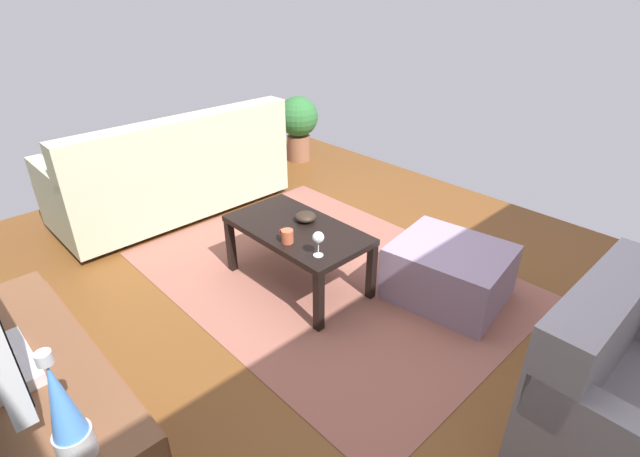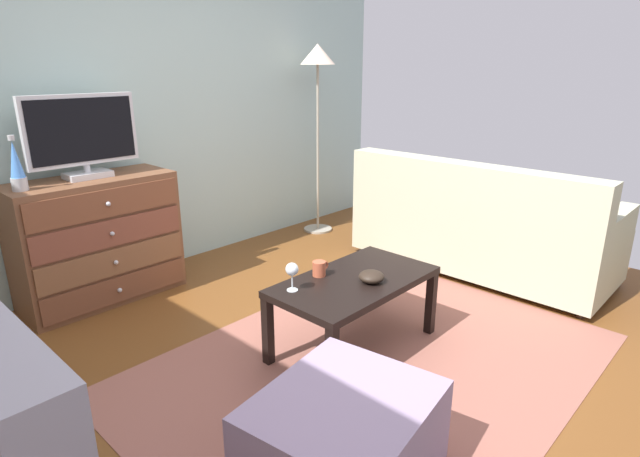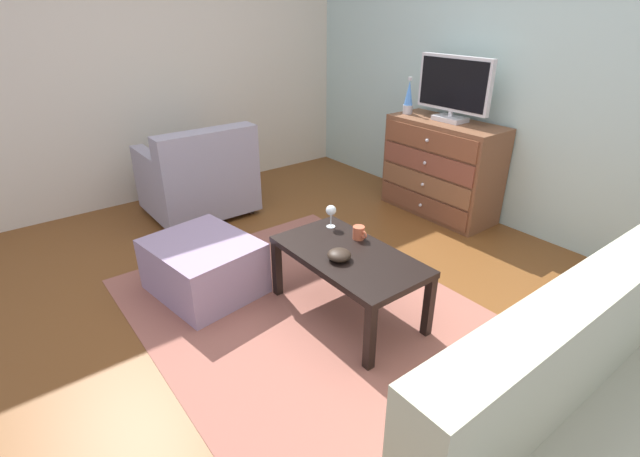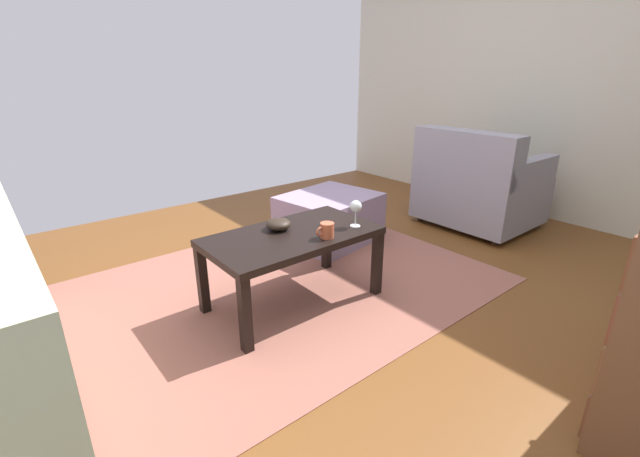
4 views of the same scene
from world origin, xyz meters
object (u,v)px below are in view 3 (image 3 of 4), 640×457
at_px(coffee_table, 349,261).
at_px(wine_glass, 331,211).
at_px(lava_lamp, 409,98).
at_px(couch_large, 634,433).
at_px(bowl_decorative, 339,255).
at_px(mug, 359,233).
at_px(dresser, 441,168).
at_px(ottoman, 204,267).
at_px(armchair, 199,179).
at_px(tv, 454,87).

relative_size(coffee_table, wine_glass, 6.15).
distance_m(lava_lamp, couch_large, 3.23).
bearing_deg(bowl_decorative, mug, 115.63).
xyz_separation_m(coffee_table, wine_glass, (-0.35, 0.14, 0.17)).
height_order(bowl_decorative, couch_large, couch_large).
relative_size(dresser, couch_large, 0.54).
bearing_deg(coffee_table, ottoman, -142.67).
distance_m(wine_glass, armchair, 1.70).
xyz_separation_m(dresser, ottoman, (-0.10, -2.33, -0.25)).
height_order(tv, lava_lamp, tv).
bearing_deg(coffee_table, armchair, -178.02).
bearing_deg(dresser, tv, 72.91).
distance_m(dresser, mug, 1.66).
xyz_separation_m(lava_lamp, ottoman, (0.33, -2.29, -0.82)).
relative_size(armchair, ottoman, 1.27).
height_order(mug, ottoman, mug).
bearing_deg(bowl_decorative, tv, 111.14).
height_order(lava_lamp, ottoman, lava_lamp).
height_order(wine_glass, mug, wine_glass).
relative_size(couch_large, armchair, 2.21).
xyz_separation_m(coffee_table, mug, (-0.11, 0.17, 0.10)).
height_order(lava_lamp, bowl_decorative, lava_lamp).
relative_size(tv, couch_large, 0.37).
distance_m(mug, armchair, 1.94).
bearing_deg(couch_large, ottoman, -164.70).
bearing_deg(wine_glass, tv, 101.86).
xyz_separation_m(tv, lava_lamp, (-0.43, -0.07, -0.14)).
relative_size(dresser, coffee_table, 1.09).
distance_m(tv, ottoman, 2.55).
bearing_deg(mug, wine_glass, -172.56).
bearing_deg(dresser, armchair, -126.47).
relative_size(lava_lamp, bowl_decorative, 2.32).
bearing_deg(armchair, coffee_table, 1.98).
height_order(wine_glass, ottoman, wine_glass).
bearing_deg(mug, dresser, 110.86).
xyz_separation_m(dresser, couch_large, (2.28, -1.68, -0.08)).
distance_m(dresser, wine_glass, 1.62).
xyz_separation_m(bowl_decorative, ottoman, (-0.82, -0.51, -0.28)).
relative_size(mug, ottoman, 0.16).
bearing_deg(dresser, lava_lamp, -174.18).
distance_m(dresser, coffee_table, 1.86).
xyz_separation_m(dresser, armchair, (-1.33, -1.79, -0.08)).
bearing_deg(tv, armchair, -126.26).
distance_m(dresser, couch_large, 2.83).
height_order(wine_glass, bowl_decorative, wine_glass).
bearing_deg(ottoman, lava_lamp, 98.13).
xyz_separation_m(lava_lamp, coffee_table, (1.12, -1.68, -0.63)).
xyz_separation_m(mug, armchair, (-1.92, -0.24, -0.13)).
relative_size(tv, armchair, 0.81).
distance_m(dresser, ottoman, 2.34).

